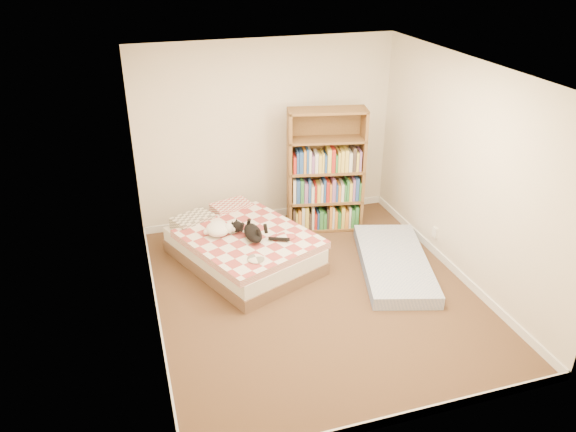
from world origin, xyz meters
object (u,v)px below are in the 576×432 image
object	(u,v)px
floor_mattress	(394,263)
white_dog	(219,229)
bed	(243,246)
black_cat	(253,231)
bookshelf	(324,187)

from	to	relation	value
floor_mattress	white_dog	distance (m)	2.16
bed	black_cat	bearing A→B (deg)	-88.47
bed	white_dog	xyz separation A→B (m)	(-0.29, -0.02, 0.29)
bookshelf	white_dog	size ratio (longest dim) A/B	4.15
bookshelf	bed	bearing A→B (deg)	-144.06
bed	bookshelf	xyz separation A→B (m)	(1.28, 0.58, 0.38)
bed	floor_mattress	bearing A→B (deg)	-45.55
floor_mattress	white_dog	xyz separation A→B (m)	(-2.00, 0.69, 0.43)
bed	black_cat	world-z (taller)	black_cat
bookshelf	white_dog	xyz separation A→B (m)	(-1.56, -0.60, -0.10)
floor_mattress	bed	bearing A→B (deg)	173.48
black_cat	white_dog	size ratio (longest dim) A/B	1.84
black_cat	white_dog	bearing A→B (deg)	117.29
bed	white_dog	world-z (taller)	white_dog
bed	white_dog	distance (m)	0.41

